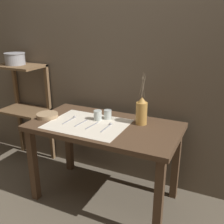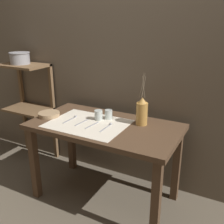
% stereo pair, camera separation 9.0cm
% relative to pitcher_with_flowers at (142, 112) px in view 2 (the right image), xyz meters
% --- Properties ---
extents(ground_plane, '(12.00, 12.00, 0.00)m').
position_rel_pitcher_with_flowers_xyz_m(ground_plane, '(-0.27, -0.14, -0.82)').
color(ground_plane, brown).
extents(stone_wall_back, '(7.00, 0.06, 2.40)m').
position_rel_pitcher_with_flowers_xyz_m(stone_wall_back, '(-0.27, 0.30, 0.38)').
color(stone_wall_back, brown).
rests_on(stone_wall_back, ground_plane).
extents(wooden_table, '(1.24, 0.67, 0.72)m').
position_rel_pitcher_with_flowers_xyz_m(wooden_table, '(-0.27, -0.14, -0.21)').
color(wooden_table, '#4C3523').
rests_on(wooden_table, ground_plane).
extents(wooden_shelf_unit, '(0.49, 0.33, 1.09)m').
position_rel_pitcher_with_flowers_xyz_m(wooden_shelf_unit, '(-1.36, 0.13, -0.06)').
color(wooden_shelf_unit, brown).
rests_on(wooden_shelf_unit, ground_plane).
extents(linen_cloth, '(0.64, 0.49, 0.00)m').
position_rel_pitcher_with_flowers_xyz_m(linen_cloth, '(-0.40, -0.19, -0.11)').
color(linen_cloth, beige).
rests_on(linen_cloth, wooden_table).
extents(pitcher_with_flowers, '(0.09, 0.09, 0.43)m').
position_rel_pitcher_with_flowers_xyz_m(pitcher_with_flowers, '(0.00, 0.00, 0.00)').
color(pitcher_with_flowers, '#B7843D').
rests_on(pitcher_with_flowers, wooden_table).
extents(wooden_bowl, '(0.19, 0.19, 0.04)m').
position_rel_pitcher_with_flowers_xyz_m(wooden_bowl, '(-0.80, -0.21, -0.09)').
color(wooden_bowl, '#9E7F5B').
rests_on(wooden_bowl, wooden_table).
extents(glass_tumbler_near, '(0.07, 0.07, 0.08)m').
position_rel_pitcher_with_flowers_xyz_m(glass_tumbler_near, '(-0.36, -0.08, -0.06)').
color(glass_tumbler_near, '#B7C1BC').
rests_on(glass_tumbler_near, wooden_table).
extents(glass_tumbler_far, '(0.07, 0.07, 0.08)m').
position_rel_pitcher_with_flowers_xyz_m(glass_tumbler_far, '(-0.30, -0.02, -0.07)').
color(glass_tumbler_far, '#B7C1BC').
rests_on(glass_tumbler_far, wooden_table).
extents(spoon_outer, '(0.02, 0.19, 0.02)m').
position_rel_pitcher_with_flowers_xyz_m(spoon_outer, '(-0.58, -0.15, -0.10)').
color(spoon_outer, '#939399').
rests_on(spoon_outer, wooden_table).
extents(knife_center, '(0.03, 0.17, 0.00)m').
position_rel_pitcher_with_flowers_xyz_m(knife_center, '(-0.45, -0.21, -0.10)').
color(knife_center, '#939399').
rests_on(knife_center, wooden_table).
extents(fork_inner, '(0.03, 0.17, 0.00)m').
position_rel_pitcher_with_flowers_xyz_m(fork_inner, '(-0.34, -0.22, -0.10)').
color(fork_inner, '#939399').
rests_on(fork_inner, wooden_table).
extents(spoon_inner, '(0.02, 0.19, 0.02)m').
position_rel_pitcher_with_flowers_xyz_m(spoon_inner, '(-0.22, -0.16, -0.10)').
color(spoon_inner, '#939399').
rests_on(spoon_inner, wooden_table).
extents(metal_pot_large, '(0.21, 0.21, 0.12)m').
position_rel_pitcher_with_flowers_xyz_m(metal_pot_large, '(-1.40, 0.09, 0.33)').
color(metal_pot_large, '#939399').
rests_on(metal_pot_large, wooden_shelf_unit).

